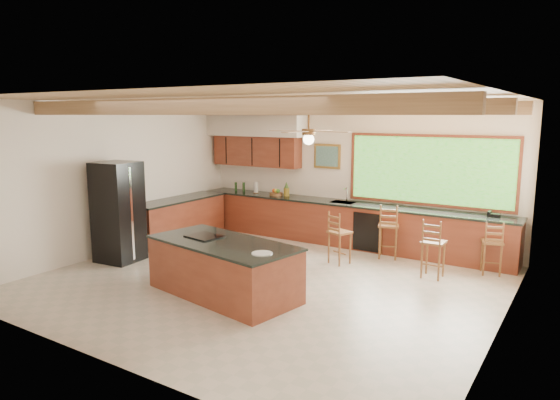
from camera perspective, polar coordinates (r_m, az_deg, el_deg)
The scene contains 9 objects.
ground at distance 8.45m, azimuth -1.56°, elevation -9.31°, with size 7.20×7.20×0.00m, color #B8AE99.
room_shell at distance 8.64m, azimuth -0.12°, elevation 6.14°, with size 7.27×6.54×3.02m.
counter_run at distance 10.80m, azimuth 2.34°, elevation -2.52°, with size 7.12×3.10×1.25m.
island at distance 7.79m, azimuth -6.48°, elevation -7.74°, with size 2.59×1.54×0.86m.
refrigerator at distance 9.88m, azimuth -18.00°, elevation -1.31°, with size 0.81×0.79×1.89m.
bar_stool_a at distance 9.30m, azimuth 6.71°, elevation -3.80°, with size 0.45×0.45×0.99m.
bar_stool_b at distance 9.81m, azimuth 12.20°, elevation -2.97°, with size 0.48×0.48×1.07m.
bar_stool_c at distance 8.83m, azimuth 17.06°, elevation -4.78°, with size 0.37×0.37×1.03m.
bar_stool_d at distance 9.38m, azimuth 23.04°, elevation -4.57°, with size 0.43×0.43×0.95m.
Camera 1 is at (4.48, -6.61, 2.75)m, focal length 32.00 mm.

